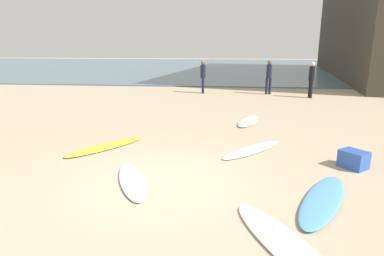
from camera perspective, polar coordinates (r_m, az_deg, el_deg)
ground_plane at (r=6.61m, az=-6.08°, el=-9.44°), size 120.00×120.00×0.00m
ocean_water at (r=41.07m, az=4.29°, el=10.64°), size 120.00×40.00×0.08m
surfboard_0 at (r=6.70m, az=-10.39°, el=-8.97°), size 1.22×2.02×0.07m
surfboard_1 at (r=4.84m, az=16.35°, el=-19.17°), size 1.64×2.48×0.06m
surfboard_2 at (r=6.25m, az=21.86°, el=-11.51°), size 1.57×2.39×0.09m
surfboard_3 at (r=8.97m, az=-14.74°, el=-3.11°), size 1.81×2.25×0.08m
surfboard_4 at (r=11.70m, az=9.80°, el=1.20°), size 1.11×2.02×0.08m
surfboard_5 at (r=8.60m, az=10.49°, el=-3.70°), size 1.86×2.02×0.06m
beachgoer_near at (r=17.85m, az=20.10°, el=8.23°), size 0.31×0.34×1.82m
beachgoer_mid at (r=18.51m, az=13.26°, el=8.96°), size 0.36×0.36×1.85m
beachgoer_far at (r=18.47m, az=1.93°, el=9.17°), size 0.30×0.34×1.78m
beach_cooler at (r=8.10m, az=26.34°, el=-4.91°), size 0.68×0.69×0.39m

